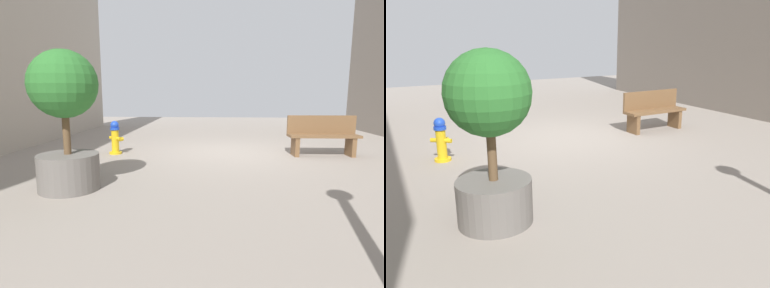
% 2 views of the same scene
% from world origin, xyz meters
% --- Properties ---
extents(ground_plane, '(23.40, 23.40, 0.00)m').
position_xyz_m(ground_plane, '(0.00, 0.00, 0.00)').
color(ground_plane, gray).
extents(fire_hydrant, '(0.37, 0.36, 0.81)m').
position_xyz_m(fire_hydrant, '(2.81, 0.36, 0.40)').
color(fire_hydrant, gold).
rests_on(fire_hydrant, ground_plane).
extents(bench_near, '(1.63, 0.48, 0.95)m').
position_xyz_m(bench_near, '(-2.19, 0.25, 0.49)').
color(bench_near, brown).
rests_on(bench_near, ground_plane).
extents(planter_tree, '(1.01, 1.01, 2.11)m').
position_xyz_m(planter_tree, '(2.65, 3.22, 1.19)').
color(planter_tree, slate).
rests_on(planter_tree, ground_plane).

